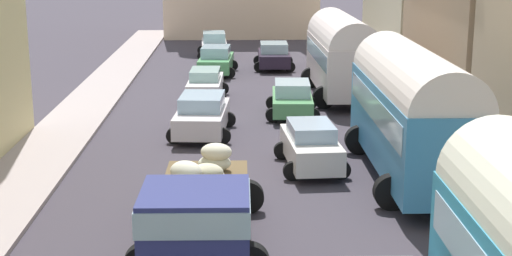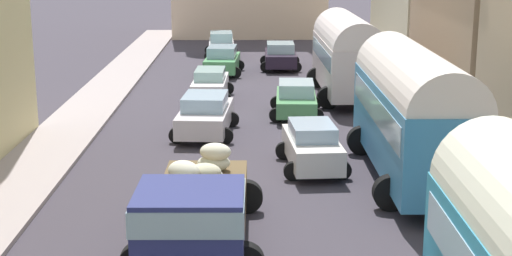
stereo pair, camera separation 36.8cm
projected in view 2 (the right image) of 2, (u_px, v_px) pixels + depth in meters
The scene contains 14 objects.
ground_plane at pixel (254, 138), 28.59m from camera, with size 154.00×154.00×0.00m, color #3B353E.
sidewalk_left at pixel (62, 137), 28.48m from camera, with size 2.50×70.00×0.14m, color #A29491.
sidewalk_right at pixel (444, 135), 28.66m from camera, with size 2.50×70.00×0.14m, color gray.
building_right_3 at pixel (484, 15), 34.75m from camera, with size 4.87×11.42×7.88m.
parked_bus_1 at pixel (413, 107), 23.09m from camera, with size 3.25×9.11×4.12m.
parked_bus_2 at pixel (347, 52), 35.58m from camera, with size 3.35×8.25×3.93m.
cargo_truck_1 at pixel (196, 210), 17.52m from camera, with size 3.22×7.37×2.18m.
car_0 at pixel (205, 115), 28.87m from camera, with size 2.58×4.38×1.58m.
car_1 at pixel (210, 84), 35.34m from camera, with size 2.19×4.08×1.45m.
car_2 at pixel (222, 60), 42.20m from camera, with size 2.48×4.19×1.57m.
car_3 at pixel (221, 45), 48.23m from camera, with size 2.28×4.32×1.64m.
car_5 at pixel (312, 146), 24.49m from camera, with size 2.29×3.93×1.54m.
car_6 at pixel (296, 99), 32.02m from camera, with size 2.37×3.98×1.47m.
car_7 at pixel (280, 56), 43.99m from camera, with size 2.40×3.94×1.53m.
Camera 2 is at (-0.28, -0.67, 7.21)m, focal length 52.96 mm.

